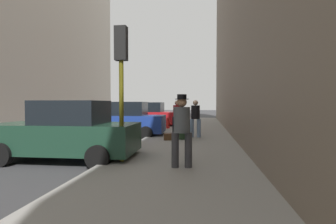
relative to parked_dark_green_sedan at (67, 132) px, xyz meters
The scene contains 13 objects.
ground_plane 3.28m from the parked_dark_green_sedan, 146.57° to the left, with size 120.00×120.00×0.00m, color #38383A.
sidewalk 3.86m from the parked_dark_green_sedan, 27.52° to the left, with size 4.00×40.00×0.15m, color gray.
parked_dark_green_sedan is the anchor object (origin of this frame).
parked_blue_sedan 5.58m from the parked_dark_green_sedan, 90.00° to the left, with size 4.25×2.15×1.79m.
parked_red_hatchback 11.17m from the parked_dark_green_sedan, 90.00° to the left, with size 4.24×2.14×1.79m.
fire_hydrant 9.11m from the parked_dark_green_sedan, 78.58° to the left, with size 0.42×0.22×0.70m.
traffic_light 2.71m from the parked_dark_green_sedan, 15.66° to the right, with size 0.32×0.32×3.60m.
pedestrian_in_jeans 6.05m from the parked_dark_green_sedan, 52.79° to the left, with size 0.50×0.40×1.71m.
pedestrian_with_fedora 8.40m from the parked_dark_green_sedan, 71.33° to the left, with size 0.50×0.40×1.78m.
pedestrian_with_beanie 3.66m from the parked_dark_green_sedan, 15.57° to the right, with size 0.52×0.45×1.78m.
pedestrian_in_red_jacket 7.24m from the parked_dark_green_sedan, 69.03° to the left, with size 0.51×0.43×1.71m.
rolling_suitcase 5.24m from the parked_dark_green_sedan, 52.63° to the left, with size 0.38×0.57×1.04m.
duffel_bag 4.59m from the parked_dark_green_sedan, 56.36° to the left, with size 0.32×0.44×0.28m.
Camera 1 is at (6.69, -9.04, 1.70)m, focal length 28.00 mm.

